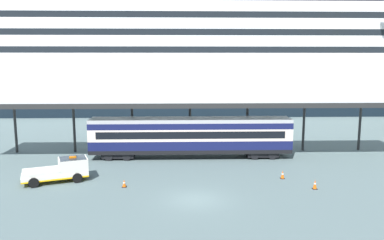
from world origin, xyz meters
name	(u,v)px	position (x,y,z in m)	size (l,w,h in m)	color
ground_plane	(196,200)	(0.00, 0.00, 0.00)	(400.00, 400.00, 0.00)	#526566
cruise_ship	(184,58)	(-0.18, 56.09, 10.36)	(142.02, 31.77, 32.48)	black
platform_canopy	(191,101)	(-0.04, 12.67, 5.84)	(44.28, 5.48, 6.14)	silver
train_carriage	(191,136)	(-0.04, 12.22, 2.30)	(20.47, 2.81, 4.11)	black
service_truck	(62,169)	(-11.01, 4.73, 0.99)	(5.58, 3.72, 2.02)	silver
traffic_cone_near	(315,184)	(9.41, 2.05, 0.38)	(0.36, 0.36, 0.77)	black
traffic_cone_mid	(283,175)	(7.59, 4.78, 0.35)	(0.36, 0.36, 0.72)	black
traffic_cone_far	(124,183)	(-5.57, 2.95, 0.31)	(0.36, 0.36, 0.63)	black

